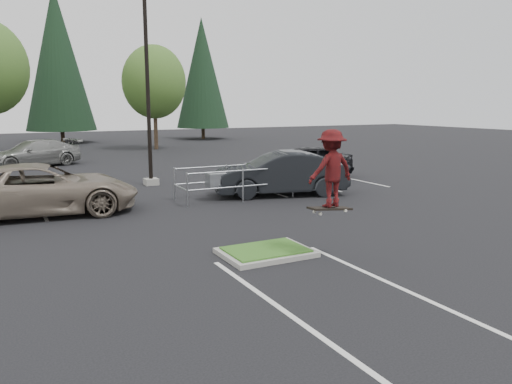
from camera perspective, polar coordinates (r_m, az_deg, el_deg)
name	(u,v)px	position (r m, az deg, el deg)	size (l,w,h in m)	color
ground	(266,255)	(12.55, 1.13, -7.19)	(120.00, 120.00, 0.00)	black
grass_median	(266,252)	(12.53, 1.13, -6.85)	(2.20, 1.60, 0.16)	gray
stall_lines	(147,214)	(17.51, -12.36, -2.43)	(22.62, 17.60, 0.01)	silver
light_pole	(148,85)	(23.38, -12.29, 11.90)	(0.70, 0.60, 10.12)	gray
decid_c	(154,84)	(42.04, -11.59, 11.97)	(5.12, 5.12, 8.38)	#38281C
conif_b	(57,59)	(51.50, -21.74, 13.98)	(6.38, 6.38, 14.50)	#38281C
conif_c	(202,73)	(53.86, -6.18, 13.35)	(5.50, 5.50, 12.50)	#38281C
cart_corral	(223,179)	(19.50, -3.83, 1.44)	(4.54, 1.71, 1.28)	gray
skateboarder	(331,169)	(11.88, 8.58, 2.62)	(1.22, 0.71, 1.98)	black
car_l_tan	(42,189)	(18.34, -23.28, 0.31)	(2.89, 6.27, 1.74)	gray
car_r_charc	(280,173)	(20.49, 2.78, 2.13)	(1.89, 5.42, 1.79)	black
car_r_black	(304,162)	(25.32, 5.56, 3.48)	(1.97, 4.89, 1.67)	black
car_far_silver	(35,153)	(32.70, -23.95, 4.08)	(2.23, 5.50, 1.60)	gray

